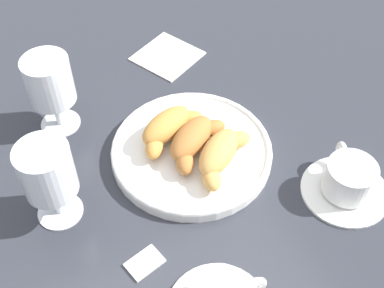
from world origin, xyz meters
TOP-DOWN VIEW (x-y plane):
  - ground_plane at (0.00, 0.00)m, footprint 2.20×2.20m
  - pastry_plate at (-0.01, 0.00)m, footprint 0.26×0.26m
  - croissant_large at (0.01, -0.04)m, footprint 0.13×0.09m
  - croissant_small at (-0.01, 0.00)m, footprint 0.12×0.11m
  - croissant_extra at (-0.03, 0.05)m, footprint 0.12×0.11m
  - coffee_cup_far at (-0.18, 0.17)m, footprint 0.14×0.14m
  - juice_glass_left at (0.22, 0.01)m, footprint 0.08×0.08m
  - juice_glass_right at (0.16, -0.17)m, footprint 0.08×0.08m
  - sugar_packet at (0.14, 0.14)m, footprint 0.06×0.04m
  - folded_napkin at (-0.08, -0.25)m, footprint 0.15×0.15m

SIDE VIEW (x-z plane):
  - ground_plane at x=0.00m, z-range 0.00..0.00m
  - folded_napkin at x=-0.08m, z-range 0.00..0.01m
  - sugar_packet at x=0.14m, z-range 0.00..0.01m
  - pastry_plate at x=-0.01m, z-range 0.00..0.02m
  - coffee_cup_far at x=-0.18m, z-range 0.00..0.06m
  - croissant_large at x=0.01m, z-range 0.02..0.06m
  - croissant_small at x=-0.01m, z-range 0.02..0.06m
  - croissant_extra at x=-0.03m, z-range 0.02..0.06m
  - juice_glass_right at x=0.16m, z-range 0.02..0.16m
  - juice_glass_left at x=0.22m, z-range 0.02..0.16m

